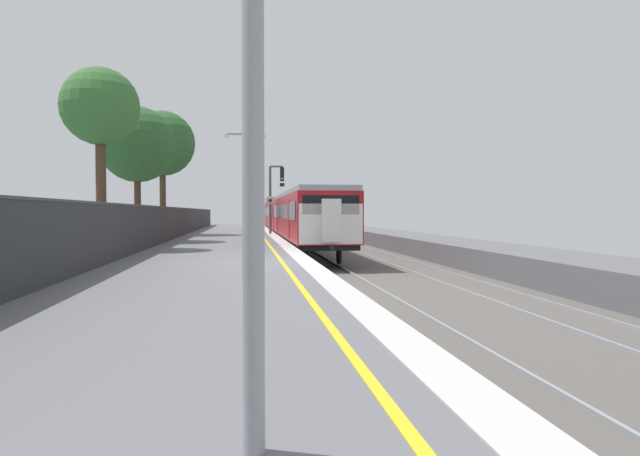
{
  "coord_description": "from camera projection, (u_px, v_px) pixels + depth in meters",
  "views": [
    {
      "loc": [
        -1.47,
        -16.88,
        1.52
      ],
      "look_at": [
        1.64,
        6.04,
        0.86
      ],
      "focal_mm": 31.28,
      "sensor_mm": 36.0,
      "label": 1
    }
  ],
  "objects": [
    {
      "name": "platform_lamp_mid",
      "position": [
        246.0,
        178.0,
        26.53
      ],
      "size": [
        2.0,
        0.2,
        5.32
      ],
      "color": "#93999E",
      "rests_on": "ground"
    },
    {
      "name": "signal_gantry",
      "position": [
        274.0,
        191.0,
        39.71
      ],
      "size": [
        1.1,
        0.24,
        4.83
      ],
      "color": "#47474C",
      "rests_on": "ground"
    },
    {
      "name": "background_tree_centre",
      "position": [
        139.0,
        146.0,
        28.49
      ],
      "size": [
        3.88,
        3.88,
        6.93
      ],
      "color": "#473323",
      "rests_on": "ground"
    },
    {
      "name": "background_tree_left",
      "position": [
        100.0,
        110.0,
        22.35
      ],
      "size": [
        3.12,
        3.12,
        7.34
      ],
      "color": "#473323",
      "rests_on": "ground"
    },
    {
      "name": "background_tree_right",
      "position": [
        164.0,
        145.0,
        36.88
      ],
      "size": [
        4.3,
        4.3,
        8.23
      ],
      "color": "#473323",
      "rests_on": "ground"
    },
    {
      "name": "ground",
      "position": [
        378.0,
        280.0,
        17.34
      ],
      "size": [
        17.4,
        110.0,
        1.21
      ],
      "color": "slate"
    },
    {
      "name": "speed_limit_sign",
      "position": [
        270.0,
        210.0,
        37.52
      ],
      "size": [
        0.59,
        0.08,
        2.61
      ],
      "color": "#59595B",
      "rests_on": "ground"
    },
    {
      "name": "platform_back_fence",
      "position": [
        107.0,
        232.0,
        16.2
      ],
      "size": [
        0.07,
        99.0,
        1.81
      ],
      "color": "#282B2D",
      "rests_on": "ground"
    },
    {
      "name": "commuter_train_at_platform",
      "position": [
        292.0,
        215.0,
        42.42
      ],
      "size": [
        2.83,
        39.39,
        3.81
      ],
      "color": "maroon",
      "rests_on": "ground"
    }
  ]
}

